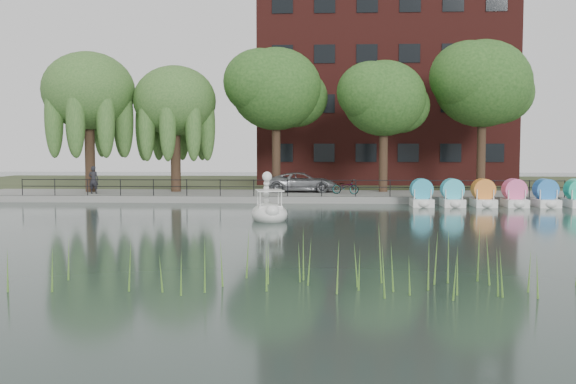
# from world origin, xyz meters

# --- Properties ---
(ground_plane) EXTENTS (120.00, 120.00, 0.00)m
(ground_plane) POSITION_xyz_m (0.00, 0.00, 0.00)
(ground_plane) COLOR #32423C
(promenade) EXTENTS (40.00, 6.00, 0.40)m
(promenade) POSITION_xyz_m (0.00, 16.00, 0.20)
(promenade) COLOR gray
(promenade) RESTS_ON ground_plane
(kerb) EXTENTS (40.00, 0.25, 0.40)m
(kerb) POSITION_xyz_m (0.00, 13.05, 0.20)
(kerb) COLOR gray
(kerb) RESTS_ON ground_plane
(land_strip) EXTENTS (60.00, 22.00, 0.36)m
(land_strip) POSITION_xyz_m (0.00, 30.00, 0.18)
(land_strip) COLOR #47512D
(land_strip) RESTS_ON ground_plane
(railing) EXTENTS (32.00, 0.05, 1.00)m
(railing) POSITION_xyz_m (0.00, 13.25, 1.15)
(railing) COLOR black
(railing) RESTS_ON promenade
(apartment_building) EXTENTS (20.00, 10.07, 18.00)m
(apartment_building) POSITION_xyz_m (7.00, 29.97, 9.36)
(apartment_building) COLOR #4C1E16
(apartment_building) RESTS_ON land_strip
(willow_left) EXTENTS (5.88, 5.88, 9.01)m
(willow_left) POSITION_xyz_m (-13.00, 16.50, 6.87)
(willow_left) COLOR #473323
(willow_left) RESTS_ON promenade
(willow_mid) EXTENTS (5.32, 5.32, 8.15)m
(willow_mid) POSITION_xyz_m (-7.50, 17.00, 6.25)
(willow_mid) COLOR #473323
(willow_mid) RESTS_ON promenade
(broadleaf_center) EXTENTS (6.00, 6.00, 9.25)m
(broadleaf_center) POSITION_xyz_m (-1.00, 18.00, 7.06)
(broadleaf_center) COLOR #473323
(broadleaf_center) RESTS_ON promenade
(broadleaf_right) EXTENTS (5.40, 5.40, 8.32)m
(broadleaf_right) POSITION_xyz_m (6.00, 17.50, 6.39)
(broadleaf_right) COLOR #473323
(broadleaf_right) RESTS_ON promenade
(broadleaf_far) EXTENTS (6.30, 6.30, 9.71)m
(broadleaf_far) POSITION_xyz_m (12.50, 18.50, 7.40)
(broadleaf_far) COLOR #473323
(broadleaf_far) RESTS_ON promenade
(minivan) EXTENTS (2.39, 5.19, 1.44)m
(minivan) POSITION_xyz_m (0.75, 16.96, 1.12)
(minivan) COLOR gray
(minivan) RESTS_ON promenade
(bicycle) EXTENTS (1.20, 1.82, 1.00)m
(bicycle) POSITION_xyz_m (3.47, 15.17, 0.90)
(bicycle) COLOR gray
(bicycle) RESTS_ON promenade
(pedestrian) EXTENTS (0.74, 0.52, 1.98)m
(pedestrian) POSITION_xyz_m (-12.17, 14.77, 1.39)
(pedestrian) COLOR black
(pedestrian) RESTS_ON promenade
(swan_boat) EXTENTS (2.08, 2.82, 2.17)m
(swan_boat) POSITION_xyz_m (-0.36, 4.29, 0.47)
(swan_boat) COLOR white
(swan_boat) RESTS_ON ground_plane
(pedal_boat_row) EXTENTS (9.65, 1.70, 1.40)m
(pedal_boat_row) POSITION_xyz_m (11.81, 11.61, 0.61)
(pedal_boat_row) COLOR white
(pedal_boat_row) RESTS_ON ground_plane
(reed_bank) EXTENTS (24.00, 2.40, 1.20)m
(reed_bank) POSITION_xyz_m (2.00, -9.50, 0.60)
(reed_bank) COLOR #669938
(reed_bank) RESTS_ON ground_plane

